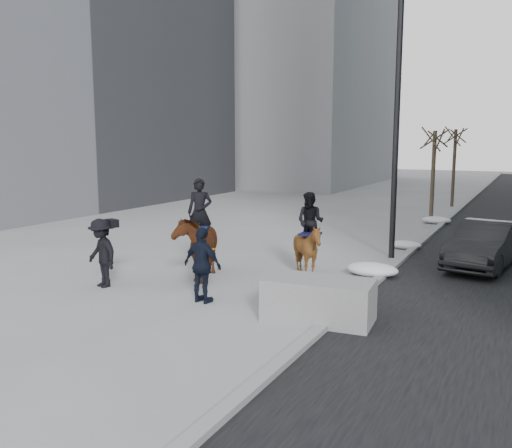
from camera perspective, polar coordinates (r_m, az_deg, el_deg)
The scene contains 13 objects.
ground at distance 13.68m, azimuth -2.33°, elevation -6.91°, with size 120.00×120.00×0.00m, color gray.
curb at distance 22.02m, azimuth 17.74°, elevation -1.14°, with size 0.25×90.00×0.12m, color gray.
building_left at distance 33.93m, azimuth -23.54°, elevation 18.80°, with size 12.00×26.00×20.00m, color #595960.
planter at distance 11.34m, azimuth 6.62°, elevation -7.96°, with size 2.21×1.11×0.89m, color gray.
car_near at distance 17.25m, azimuth 22.95°, elevation -2.02°, with size 1.42×4.08×1.34m, color black.
tree_near at distance 25.71m, azimuth 18.14°, elevation 5.23°, with size 1.20×1.20×4.59m, color #3D3324, non-canonical shape.
tree_far at distance 32.42m, azimuth 20.13°, elevation 5.96°, with size 1.20×1.20×4.79m, color #392F22, non-canonical shape.
mounted_left at distance 14.75m, azimuth -6.16°, elevation -1.79°, with size 1.66×2.29×2.70m.
mounted_right at distance 14.65m, azimuth 5.54°, elevation -2.12°, with size 1.24×1.39×2.33m.
feeder at distance 12.46m, azimuth -5.65°, elevation -4.34°, with size 1.07×0.91×1.75m.
camera_crew at distance 14.27m, azimuth -15.93°, elevation -2.92°, with size 1.28×0.99×1.75m.
lamppost at distance 17.33m, azimuth 14.53°, elevation 12.80°, with size 0.25×2.28×9.09m.
snow_piles at distance 19.44m, azimuth 15.52°, elevation -2.00°, with size 1.43×11.53×0.36m.
Camera 1 is at (6.54, -11.43, 3.70)m, focal length 38.00 mm.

